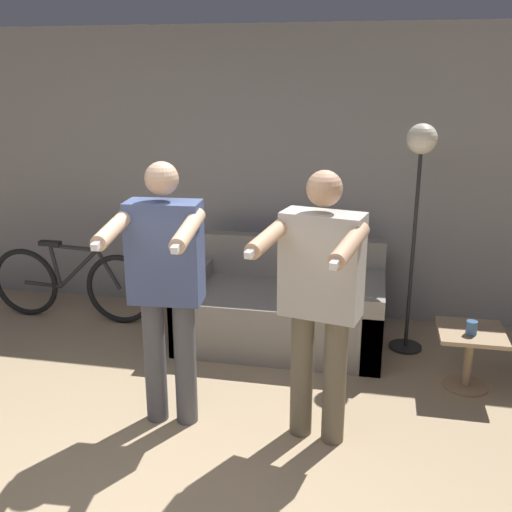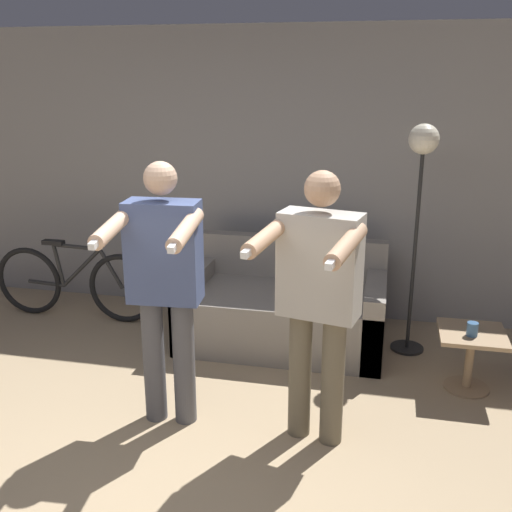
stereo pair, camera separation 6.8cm
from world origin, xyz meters
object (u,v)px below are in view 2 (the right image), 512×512
bicycle (75,283)px  side_table (471,348)px  person_left (164,279)px  cat (316,230)px  cup (472,329)px  floor_lamp (421,173)px  person_right (318,292)px  couch (283,310)px

bicycle → side_table: bearing=-9.8°
person_left → cat: size_ratio=3.53×
person_left → cup: 2.15m
floor_lamp → bicycle: 3.20m
cup → bicycle: bicycle is taller
person_right → cat: person_right is taller
couch → cup: (1.43, -0.56, 0.21)m
cat → side_table: bearing=-34.8°
cat → person_right: bearing=-82.8°
person_left → bicycle: bearing=131.1°
person_left → side_table: (1.96, 0.86, -0.67)m
couch → person_right: 1.58m
person_left → floor_lamp: (1.55, 1.43, 0.48)m
couch → cat: 0.75m
person_right → bicycle: size_ratio=1.06×
person_left → cup: size_ratio=17.38×
person_left → cat: (0.73, 1.70, -0.08)m
couch → bicycle: size_ratio=1.05×
cat → person_left: bearing=-113.3°
floor_lamp → side_table: (0.41, -0.57, -1.15)m
person_right → cup: person_right is taller
person_right → bicycle: (-2.40, 1.45, -0.64)m
bicycle → cup: bearing=-11.0°
couch → person_right: bearing=-72.2°
side_table → cat: bearing=145.2°
side_table → bicycle: 3.46m
person_right → cup: bearing=50.2°
cup → couch: bearing=158.7°
person_right → side_table: bearing=52.1°
floor_lamp → side_table: floor_lamp is taller
cup → bicycle: size_ratio=0.06×
cup → bicycle: 3.46m
cat → floor_lamp: bearing=-18.9°
bicycle → cat: bearing=6.7°
floor_lamp → cup: 1.23m
cup → bicycle: (-3.39, 0.66, -0.15)m
cat → cup: cat is taller
person_left → person_right: person_left is taller
cat → bicycle: (-2.19, -0.26, -0.57)m
side_table → person_left: bearing=-156.4°
person_left → floor_lamp: floor_lamp is taller
person_left → side_table: size_ratio=3.72×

